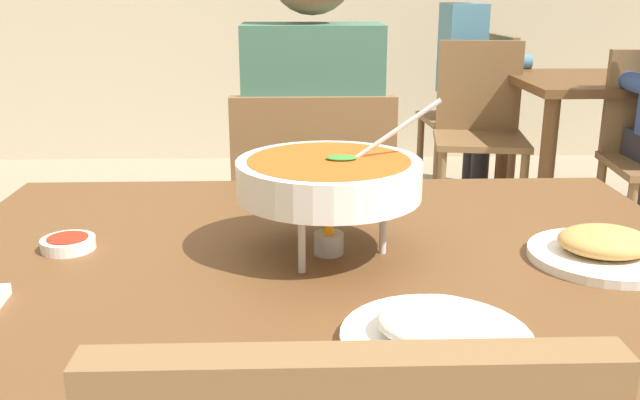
% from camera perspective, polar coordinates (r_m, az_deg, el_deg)
% --- Properties ---
extents(dining_table_main, '(1.31, 0.94, 0.73)m').
position_cam_1_polar(dining_table_main, '(1.21, 0.24, -8.88)').
color(dining_table_main, brown).
rests_on(dining_table_main, ground_plane).
extents(chair_diner_main, '(0.44, 0.44, 0.90)m').
position_cam_1_polar(chair_diner_main, '(1.96, -0.58, -2.51)').
color(chair_diner_main, brown).
rests_on(chair_diner_main, ground_plane).
extents(diner_main, '(0.40, 0.45, 1.31)m').
position_cam_1_polar(diner_main, '(1.92, -0.63, 4.46)').
color(diner_main, '#2D2D38').
rests_on(diner_main, ground_plane).
extents(curry_bowl, '(0.33, 0.30, 0.26)m').
position_cam_1_polar(curry_bowl, '(1.14, 0.73, 1.72)').
color(curry_bowl, silver).
rests_on(curry_bowl, dining_table_main).
extents(rice_plate, '(0.24, 0.24, 0.06)m').
position_cam_1_polar(rice_plate, '(0.90, 9.43, -10.41)').
color(rice_plate, white).
rests_on(rice_plate, dining_table_main).
extents(appetizer_plate, '(0.24, 0.24, 0.06)m').
position_cam_1_polar(appetizer_plate, '(1.23, 22.01, -3.68)').
color(appetizer_plate, white).
rests_on(appetizer_plate, dining_table_main).
extents(sauce_dish, '(0.09, 0.09, 0.02)m').
position_cam_1_polar(sauce_dish, '(1.27, -19.72, -3.31)').
color(sauce_dish, white).
rests_on(sauce_dish, dining_table_main).
extents(dining_table_far, '(1.00, 0.80, 0.73)m').
position_cam_1_polar(dining_table_far, '(3.76, 22.85, 7.14)').
color(dining_table_far, brown).
rests_on(dining_table_far, ground_plane).
extents(chair_bg_middle, '(0.47, 0.47, 0.90)m').
position_cam_1_polar(chair_bg_middle, '(4.12, 12.78, 7.45)').
color(chair_bg_middle, brown).
rests_on(chair_bg_middle, ground_plane).
extents(chair_bg_corner, '(0.50, 0.50, 0.90)m').
position_cam_1_polar(chair_bg_corner, '(3.63, 12.76, 6.20)').
color(chair_bg_corner, brown).
rests_on(chair_bg_corner, ground_plane).
extents(patron_bg_middle, '(0.45, 0.40, 1.31)m').
position_cam_1_polar(patron_bg_middle, '(4.07, 11.86, 10.76)').
color(patron_bg_middle, '#2D2D38').
rests_on(patron_bg_middle, ground_plane).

